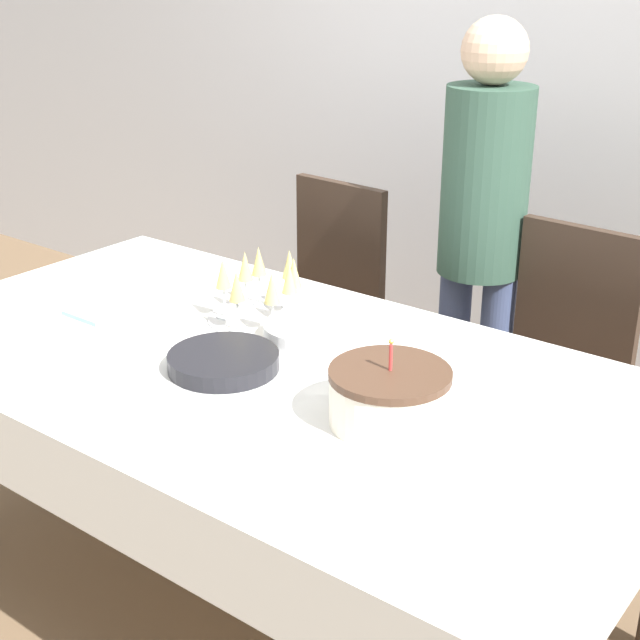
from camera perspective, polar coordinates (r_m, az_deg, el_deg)
The scene contains 13 objects.
ground_plane at distance 2.70m, azimuth -3.86°, elevation -17.58°, with size 12.00×12.00×0.00m, color brown.
wall_back at distance 3.55m, azimuth 14.66°, elevation 15.57°, with size 8.00×0.05×2.70m.
dining_table at distance 2.33m, azimuth -4.29°, elevation -4.77°, with size 2.05×1.11×0.77m.
dining_chair_far_left at distance 3.26m, azimuth 0.02°, elevation 1.00°, with size 0.45×0.45×0.98m.
dining_chair_far_right at distance 2.85m, azimuth 14.76°, elevation -3.13°, with size 0.45×0.45×0.98m.
birthday_cake at distance 1.96m, azimuth 4.46°, elevation -4.90°, with size 0.27×0.27×0.20m.
champagne_tray at distance 2.50m, azimuth -3.57°, elevation 1.97°, with size 0.33×0.33×0.18m.
plate_stack_main at distance 2.23m, azimuth -6.20°, elevation -2.64°, with size 0.28×0.28×0.04m.
plate_stack_dessert at distance 2.38m, azimuth -0.92°, elevation -0.77°, with size 0.23×0.23×0.05m.
cake_knife at distance 1.82m, azimuth 3.25°, elevation -9.58°, with size 0.28×0.14×0.00m.
fork_pile at distance 2.60m, azimuth -16.97°, elevation -0.06°, with size 0.18×0.08×0.02m.
napkin_pile at distance 2.64m, azimuth -13.95°, elevation 0.55°, with size 0.15×0.15×0.01m.
person_standing at distance 2.94m, azimuth 10.37°, elevation 6.39°, with size 0.28×0.28×1.57m.
Camera 1 is at (1.39, -1.53, 1.74)m, focal length 50.00 mm.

